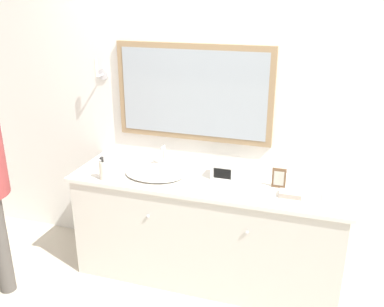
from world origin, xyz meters
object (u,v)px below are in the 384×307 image
appliance_box (225,170)px  picture_frame (279,178)px  soap_bottle (103,170)px  sink_basin (156,172)px

appliance_box → picture_frame: bearing=-8.6°
soap_bottle → appliance_box: bearing=20.1°
sink_basin → soap_bottle: (-0.34, -0.20, 0.05)m
sink_basin → appliance_box: (0.52, 0.12, 0.04)m
picture_frame → soap_bottle: bearing=-168.8°
appliance_box → picture_frame: size_ratio=1.25×
sink_basin → soap_bottle: bearing=-149.9°
sink_basin → appliance_box: sink_basin is taller
appliance_box → picture_frame: picture_frame is taller
soap_bottle → picture_frame: soap_bottle is taller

